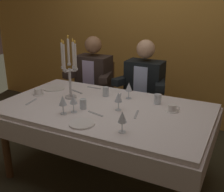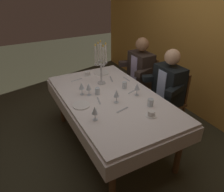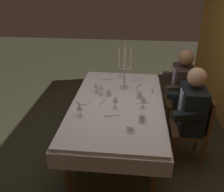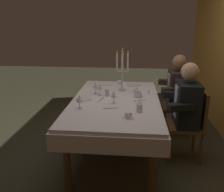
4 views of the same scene
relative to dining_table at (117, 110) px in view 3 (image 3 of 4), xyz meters
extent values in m
plane|color=#363423|center=(0.00, 0.00, -0.62)|extent=(12.00, 12.00, 0.00)
cube|color=white|center=(0.00, 0.00, 0.10)|extent=(1.90, 1.10, 0.04)
cube|color=white|center=(0.00, 0.00, -0.01)|extent=(1.94, 1.14, 0.18)
cylinder|color=brown|center=(-0.83, -0.43, -0.27)|extent=(0.07, 0.07, 0.70)
cylinder|color=brown|center=(0.83, -0.43, -0.27)|extent=(0.07, 0.07, 0.70)
cylinder|color=brown|center=(-0.83, 0.43, -0.27)|extent=(0.07, 0.07, 0.70)
cylinder|color=brown|center=(0.83, 0.43, -0.27)|extent=(0.07, 0.07, 0.70)
cylinder|color=silver|center=(-0.40, 0.06, 0.13)|extent=(0.11, 0.11, 0.02)
cylinder|color=silver|center=(-0.40, 0.06, 0.28)|extent=(0.02, 0.02, 0.28)
cylinder|color=silver|center=(-0.40, 0.06, 0.46)|extent=(0.04, 0.04, 0.02)
cylinder|color=white|center=(-0.40, 0.06, 0.58)|extent=(0.02, 0.02, 0.23)
ellipsoid|color=yellow|center=(-0.40, 0.06, 0.71)|extent=(0.02, 0.02, 0.03)
cylinder|color=silver|center=(-0.36, 0.06, 0.40)|extent=(0.07, 0.01, 0.01)
cylinder|color=silver|center=(-0.32, 0.06, 0.42)|extent=(0.04, 0.04, 0.02)
cylinder|color=white|center=(-0.32, 0.06, 0.54)|extent=(0.02, 0.02, 0.23)
ellipsoid|color=yellow|center=(-0.32, 0.06, 0.67)|extent=(0.02, 0.02, 0.03)
cylinder|color=silver|center=(-0.40, 0.10, 0.40)|extent=(0.01, 0.08, 0.01)
cylinder|color=silver|center=(-0.40, 0.14, 0.42)|extent=(0.04, 0.04, 0.02)
cylinder|color=white|center=(-0.40, 0.14, 0.54)|extent=(0.02, 0.02, 0.23)
ellipsoid|color=yellow|center=(-0.40, 0.14, 0.67)|extent=(0.02, 0.02, 0.03)
cylinder|color=silver|center=(-0.44, 0.06, 0.40)|extent=(0.07, 0.01, 0.01)
cylinder|color=silver|center=(-0.47, 0.06, 0.42)|extent=(0.04, 0.04, 0.02)
cylinder|color=white|center=(-0.47, 0.06, 0.54)|extent=(0.02, 0.02, 0.23)
ellipsoid|color=yellow|center=(-0.47, 0.06, 0.67)|extent=(0.02, 0.02, 0.03)
cylinder|color=silver|center=(-0.40, 0.02, 0.40)|extent=(0.01, 0.07, 0.01)
cylinder|color=silver|center=(-0.40, -0.01, 0.42)|extent=(0.04, 0.04, 0.02)
cylinder|color=white|center=(-0.40, -0.01, 0.54)|extent=(0.02, 0.02, 0.23)
ellipsoid|color=yellow|center=(-0.40, -0.01, 0.67)|extent=(0.02, 0.02, 0.03)
cylinder|color=white|center=(0.03, -0.41, 0.13)|extent=(0.20, 0.20, 0.01)
cylinder|color=white|center=(-0.73, 0.22, 0.13)|extent=(0.24, 0.24, 0.01)
cylinder|color=silver|center=(-0.23, -0.30, 0.12)|extent=(0.06, 0.06, 0.00)
cylinder|color=silver|center=(-0.23, -0.30, 0.16)|extent=(0.01, 0.01, 0.07)
cone|color=silver|center=(-0.23, -0.30, 0.24)|extent=(0.07, 0.07, 0.08)
cylinder|color=silver|center=(-0.17, -0.23, 0.12)|extent=(0.06, 0.06, 0.00)
cylinder|color=silver|center=(-0.17, -0.23, 0.16)|extent=(0.01, 0.01, 0.07)
cone|color=silver|center=(-0.17, -0.23, 0.24)|extent=(0.07, 0.07, 0.08)
cylinder|color=silver|center=(0.37, -0.38, 0.12)|extent=(0.06, 0.06, 0.00)
cylinder|color=silver|center=(0.37, -0.38, 0.16)|extent=(0.01, 0.01, 0.07)
cone|color=silver|center=(0.37, -0.38, 0.24)|extent=(0.07, 0.07, 0.08)
cylinder|color=#E0D172|center=(0.37, -0.38, 0.22)|extent=(0.04, 0.04, 0.03)
cylinder|color=silver|center=(0.12, 0.31, 0.12)|extent=(0.06, 0.06, 0.00)
cylinder|color=silver|center=(0.12, 0.31, 0.16)|extent=(0.01, 0.01, 0.07)
cone|color=silver|center=(0.12, 0.31, 0.24)|extent=(0.07, 0.07, 0.08)
cylinder|color=maroon|center=(0.12, 0.31, 0.22)|extent=(0.04, 0.04, 0.03)
cylinder|color=silver|center=(0.16, -0.01, 0.12)|extent=(0.06, 0.06, 0.00)
cylinder|color=silver|center=(0.16, -0.01, 0.16)|extent=(0.01, 0.01, 0.07)
cone|color=silver|center=(0.16, -0.01, 0.24)|extent=(0.07, 0.07, 0.08)
cylinder|color=silver|center=(-0.12, 0.27, 0.17)|extent=(0.06, 0.06, 0.09)
cylinder|color=silver|center=(0.41, 0.30, 0.16)|extent=(0.07, 0.07, 0.09)
cylinder|color=silver|center=(-0.14, -0.12, 0.16)|extent=(0.06, 0.06, 0.09)
cylinder|color=white|center=(-0.76, 0.00, 0.12)|extent=(0.12, 0.12, 0.01)
cylinder|color=white|center=(-0.76, 0.00, 0.15)|extent=(0.08, 0.08, 0.05)
torus|color=white|center=(-0.71, 0.00, 0.15)|extent=(0.04, 0.01, 0.04)
cylinder|color=white|center=(0.58, 0.18, 0.12)|extent=(0.12, 0.12, 0.01)
cylinder|color=white|center=(0.58, 0.18, 0.15)|extent=(0.08, 0.08, 0.05)
torus|color=white|center=(0.63, 0.18, 0.15)|extent=(0.04, 0.01, 0.04)
cube|color=#B7B7BC|center=(0.34, -0.03, 0.12)|extent=(0.06, 0.17, 0.01)
cube|color=#B7B7BC|center=(0.02, -0.18, 0.12)|extent=(0.17, 0.06, 0.01)
cube|color=#B7B7BC|center=(-0.36, 0.44, 0.12)|extent=(0.17, 0.02, 0.01)
cube|color=#B7B7BC|center=(-0.67, -0.21, 0.12)|extent=(0.05, 0.17, 0.01)
cube|color=#B7B7BC|center=(-0.46, 0.25, 0.12)|extent=(0.19, 0.08, 0.01)
cube|color=#B7B7BC|center=(0.01, 0.31, 0.12)|extent=(0.07, 0.17, 0.01)
cylinder|color=brown|center=(-0.80, 0.70, -0.41)|extent=(0.04, 0.04, 0.42)
cylinder|color=brown|center=(-0.44, 0.70, -0.41)|extent=(0.04, 0.04, 0.42)
cylinder|color=brown|center=(-0.80, 1.06, -0.41)|extent=(0.04, 0.04, 0.42)
cylinder|color=brown|center=(-0.44, 1.06, -0.41)|extent=(0.04, 0.04, 0.42)
cube|color=brown|center=(-0.62, 0.88, -0.18)|extent=(0.42, 0.42, 0.04)
cube|color=brown|center=(-0.62, 1.07, 0.06)|extent=(0.38, 0.04, 0.44)
cube|color=#322722|center=(-0.62, 0.88, 0.11)|extent=(0.42, 0.26, 0.54)
cube|color=#B8ADD7|center=(-0.62, 0.75, 0.14)|extent=(0.16, 0.01, 0.40)
sphere|color=#9E6F4B|center=(-0.62, 0.88, 0.51)|extent=(0.21, 0.21, 0.21)
cube|color=#322722|center=(-0.84, 0.78, 0.15)|extent=(0.19, 0.34, 0.08)
cube|color=#322722|center=(-0.40, 0.78, 0.15)|extent=(0.19, 0.34, 0.08)
cylinder|color=brown|center=(-0.11, 0.70, -0.41)|extent=(0.04, 0.04, 0.42)
cylinder|color=brown|center=(0.25, 0.70, -0.41)|extent=(0.04, 0.04, 0.42)
cylinder|color=brown|center=(-0.11, 1.06, -0.41)|extent=(0.04, 0.04, 0.42)
cylinder|color=brown|center=(0.25, 1.06, -0.41)|extent=(0.04, 0.04, 0.42)
cube|color=brown|center=(0.07, 0.88, -0.18)|extent=(0.42, 0.42, 0.04)
cube|color=brown|center=(0.07, 1.07, 0.06)|extent=(0.38, 0.04, 0.44)
cube|color=black|center=(0.07, 0.88, 0.11)|extent=(0.42, 0.26, 0.54)
cube|color=#B5C9F0|center=(0.07, 0.75, 0.14)|extent=(0.16, 0.01, 0.40)
sphere|color=#DBAA80|center=(0.07, 0.88, 0.51)|extent=(0.21, 0.21, 0.21)
cube|color=black|center=(-0.15, 0.78, 0.15)|extent=(0.19, 0.34, 0.08)
cube|color=black|center=(0.29, 0.78, 0.15)|extent=(0.19, 0.34, 0.08)
camera|label=1|loc=(1.13, -2.04, 1.04)|focal=44.27mm
camera|label=2|loc=(2.11, -1.12, 1.44)|focal=35.02mm
camera|label=3|loc=(2.58, 0.20, 1.53)|focal=38.45mm
camera|label=4|loc=(2.90, 0.23, 1.08)|focal=38.33mm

